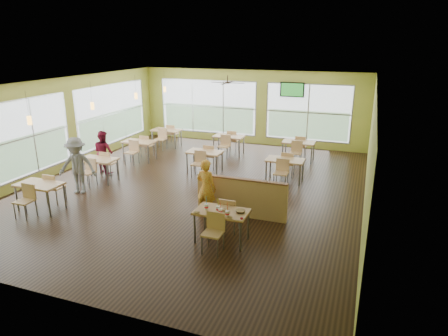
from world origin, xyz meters
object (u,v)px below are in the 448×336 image
Objects in this scene: man_plaid at (206,188)px; food_basket at (240,211)px; main_table at (222,216)px; half_wall_divider at (241,197)px.

food_basket is (1.28, -1.10, 0.01)m from man_plaid.
food_basket is at bearing 8.14° from main_table.
man_plaid reaches higher than half_wall_divider.
half_wall_divider is at bearing 90.00° from main_table.
half_wall_divider reaches higher than food_basket.
man_plaid reaches higher than main_table.
man_plaid is 1.69m from food_basket.
man_plaid reaches higher than food_basket.
half_wall_divider is 1.56× the size of man_plaid.
man_plaid is at bearing -161.51° from half_wall_divider.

